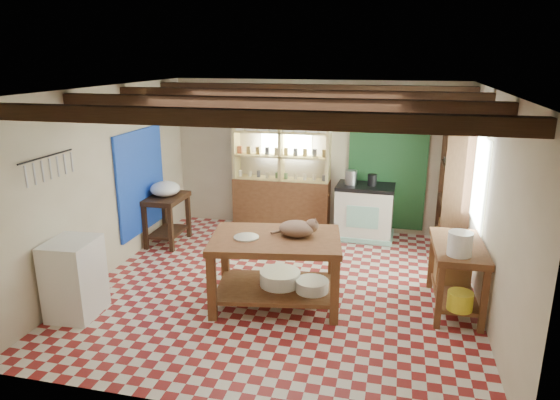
% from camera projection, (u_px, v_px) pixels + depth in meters
% --- Properties ---
extents(floor, '(5.00, 5.00, 0.02)m').
position_uv_depth(floor, '(282.00, 287.00, 6.71)').
color(floor, maroon).
rests_on(floor, ground).
extents(ceiling, '(5.00, 5.00, 0.02)m').
position_uv_depth(ceiling, '(282.00, 89.00, 5.98)').
color(ceiling, '#4B4C50').
rests_on(ceiling, wall_back).
extents(wall_back, '(5.00, 0.04, 2.60)m').
position_uv_depth(wall_back, '(315.00, 156.00, 8.68)').
color(wall_back, beige).
rests_on(wall_back, floor).
extents(wall_front, '(5.00, 0.04, 2.60)m').
position_uv_depth(wall_front, '(212.00, 274.00, 4.01)').
color(wall_front, beige).
rests_on(wall_front, floor).
extents(wall_left, '(0.04, 5.00, 2.60)m').
position_uv_depth(wall_left, '(106.00, 182.00, 6.89)').
color(wall_left, beige).
rests_on(wall_left, floor).
extents(wall_right, '(0.04, 5.00, 2.60)m').
position_uv_depth(wall_right, '(491.00, 207.00, 5.79)').
color(wall_right, beige).
rests_on(wall_right, floor).
extents(ceiling_beams, '(5.00, 3.80, 0.15)m').
position_uv_depth(ceiling_beams, '(282.00, 99.00, 6.01)').
color(ceiling_beams, '#372113').
rests_on(ceiling_beams, ceiling).
extents(blue_wall_patch, '(0.04, 1.40, 1.60)m').
position_uv_depth(blue_wall_patch, '(141.00, 181.00, 7.78)').
color(blue_wall_patch, blue).
rests_on(blue_wall_patch, wall_left).
extents(green_wall_patch, '(1.30, 0.04, 2.30)m').
position_uv_depth(green_wall_patch, '(388.00, 163.00, 8.39)').
color(green_wall_patch, '#1F4D26').
rests_on(green_wall_patch, wall_back).
extents(window_back, '(0.90, 0.02, 0.80)m').
position_uv_depth(window_back, '(286.00, 132.00, 8.66)').
color(window_back, white).
rests_on(window_back, wall_back).
extents(window_right, '(0.02, 1.30, 1.20)m').
position_uv_depth(window_right, '(478.00, 178.00, 6.70)').
color(window_right, white).
rests_on(window_right, wall_right).
extents(utensil_rail, '(0.06, 0.90, 0.28)m').
position_uv_depth(utensil_rail, '(48.00, 167.00, 5.63)').
color(utensil_rail, black).
rests_on(utensil_rail, wall_left).
extents(pot_rack, '(0.86, 0.12, 0.36)m').
position_uv_depth(pot_rack, '(390.00, 110.00, 7.73)').
color(pot_rack, black).
rests_on(pot_rack, ceiling).
extents(shelving_unit, '(1.70, 0.34, 2.20)m').
position_uv_depth(shelving_unit, '(281.00, 168.00, 8.68)').
color(shelving_unit, '#D4BD7A').
rests_on(shelving_unit, floor).
extents(tall_rack, '(0.40, 0.86, 2.00)m').
position_uv_depth(tall_rack, '(454.00, 191.00, 7.60)').
color(tall_rack, '#372113').
rests_on(tall_rack, floor).
extents(work_table, '(1.71, 1.28, 0.88)m').
position_uv_depth(work_table, '(276.00, 271.00, 6.14)').
color(work_table, brown).
rests_on(work_table, floor).
extents(stove, '(0.96, 0.67, 0.92)m').
position_uv_depth(stove, '(364.00, 212.00, 8.38)').
color(stove, beige).
rests_on(stove, floor).
extents(prep_table, '(0.55, 0.80, 0.81)m').
position_uv_depth(prep_table, '(167.00, 220.00, 8.16)').
color(prep_table, '#372113').
rests_on(prep_table, floor).
extents(white_cabinet, '(0.56, 0.66, 0.93)m').
position_uv_depth(white_cabinet, '(74.00, 278.00, 5.88)').
color(white_cabinet, white).
rests_on(white_cabinet, floor).
extents(right_counter, '(0.62, 1.19, 0.84)m').
position_uv_depth(right_counter, '(456.00, 277.00, 6.03)').
color(right_counter, brown).
rests_on(right_counter, floor).
extents(cat, '(0.52, 0.45, 0.19)m').
position_uv_depth(cat, '(297.00, 229.00, 6.02)').
color(cat, '#946E56').
rests_on(cat, work_table).
extents(steel_tray, '(0.35, 0.35, 0.02)m').
position_uv_depth(steel_tray, '(246.00, 237.00, 5.99)').
color(steel_tray, '#B7B7BF').
rests_on(steel_tray, work_table).
extents(basin_large, '(0.58, 0.58, 0.18)m').
position_uv_depth(basin_large, '(280.00, 278.00, 6.22)').
color(basin_large, white).
rests_on(basin_large, work_table).
extents(basin_small, '(0.46, 0.46, 0.14)m').
position_uv_depth(basin_small, '(312.00, 286.00, 6.05)').
color(basin_small, white).
rests_on(basin_small, work_table).
extents(kettle_left, '(0.21, 0.21, 0.23)m').
position_uv_depth(kettle_left, '(351.00, 177.00, 8.28)').
color(kettle_left, '#B7B7BF').
rests_on(kettle_left, stove).
extents(kettle_right, '(0.16, 0.16, 0.19)m').
position_uv_depth(kettle_right, '(372.00, 180.00, 8.20)').
color(kettle_right, black).
rests_on(kettle_right, stove).
extents(enamel_bowl, '(0.48, 0.48, 0.24)m').
position_uv_depth(enamel_bowl, '(165.00, 189.00, 8.02)').
color(enamel_bowl, white).
rests_on(enamel_bowl, prep_table).
extents(white_bucket, '(0.28, 0.28, 0.27)m').
position_uv_depth(white_bucket, '(460.00, 244.00, 5.55)').
color(white_bucket, white).
rests_on(white_bucket, right_counter).
extents(wicker_basket, '(0.43, 0.34, 0.29)m').
position_uv_depth(wicker_basket, '(452.00, 270.00, 6.33)').
color(wicker_basket, olive).
rests_on(wicker_basket, right_counter).
extents(yellow_tub, '(0.29, 0.29, 0.21)m').
position_uv_depth(yellow_tub, '(460.00, 301.00, 5.63)').
color(yellow_tub, yellow).
rests_on(yellow_tub, right_counter).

